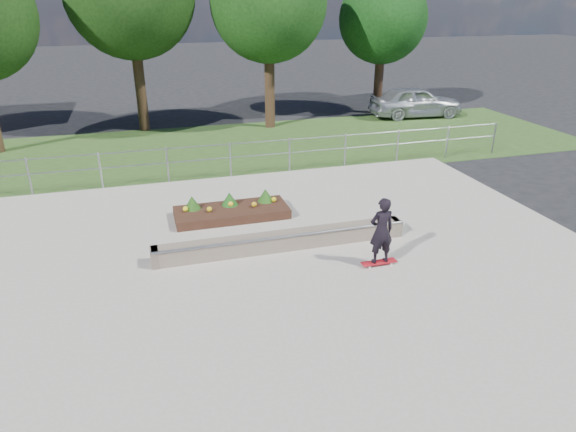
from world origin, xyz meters
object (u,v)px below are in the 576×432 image
object	(u,v)px
grind_ledge	(282,241)
parked_car	(416,102)
skateboarder	(381,231)
planter_bed	(231,210)

from	to	relation	value
grind_ledge	parked_car	world-z (taller)	parked_car
skateboarder	planter_bed	bearing A→B (deg)	126.14
grind_ledge	parked_car	distance (m)	15.78
grind_ledge	planter_bed	distance (m)	2.38
skateboarder	parked_car	bearing A→B (deg)	58.19
planter_bed	skateboarder	distance (m)	4.50
planter_bed	skateboarder	size ratio (longest dim) A/B	1.89
grind_ledge	planter_bed	bearing A→B (deg)	109.67
skateboarder	grind_ledge	bearing A→B (deg)	143.35
grind_ledge	planter_bed	xyz separation A→B (m)	(-0.80, 2.24, -0.02)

